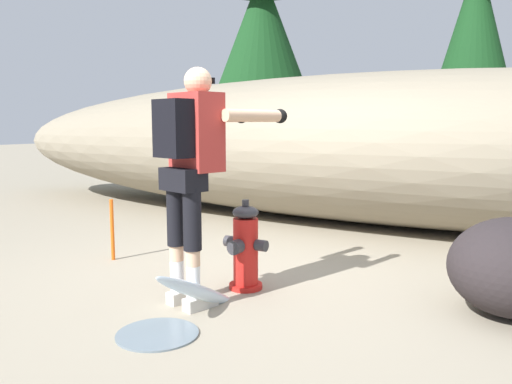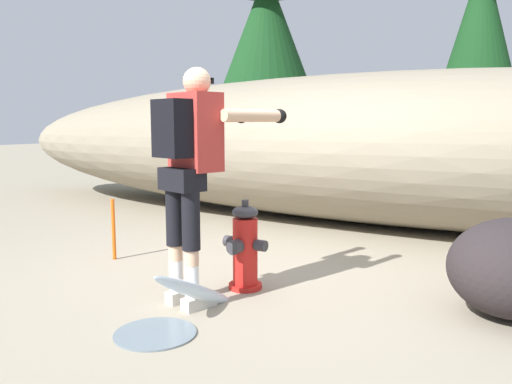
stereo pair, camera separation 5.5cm
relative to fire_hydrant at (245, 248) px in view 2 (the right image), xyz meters
name	(u,v)px [view 2 (the right image)]	position (x,y,z in m)	size (l,w,h in m)	color
ground_plane	(242,288)	(-0.06, 0.05, -0.35)	(56.00, 56.00, 0.04)	gray
dirt_embankment	(374,148)	(-0.06, 3.38, 0.67)	(13.59, 3.20, 2.00)	gray
fire_hydrant	(245,248)	(0.00, 0.00, 0.00)	(0.38, 0.33, 0.73)	red
hydrant_water_jet	(189,302)	(0.00, -0.72, -0.22)	(0.52, 1.20, 0.55)	silver
utility_worker	(193,156)	(-0.13, -0.48, 0.77)	(0.67, 1.04, 1.72)	beige
pine_tree_far_left	(266,14)	(-4.52, 8.17, 3.74)	(2.74, 2.74, 7.51)	#47331E
pine_tree_left	(481,7)	(0.51, 8.15, 3.33)	(1.90, 1.90, 7.09)	#47331E
survey_stake	(114,229)	(-1.58, 0.10, -0.03)	(0.04, 0.04, 0.60)	#E55914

